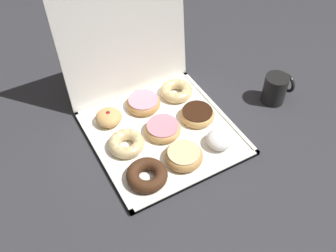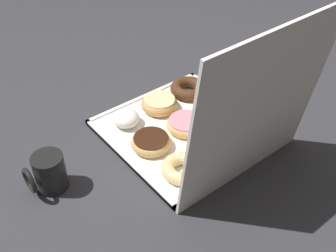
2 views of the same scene
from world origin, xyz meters
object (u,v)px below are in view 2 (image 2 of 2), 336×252
at_px(glazed_ring_donut_1, 160,103).
at_px(chocolate_frosted_donut_5, 152,143).
at_px(cruller_donut_3, 217,108).
at_px(coffee_mug, 48,172).
at_px(donut_box, 186,130).
at_px(pink_frosted_donut_7, 218,148).
at_px(powdered_filled_donut_2, 126,118).
at_px(pink_frosted_donut_4, 187,124).
at_px(cruller_donut_8, 182,168).
at_px(chocolate_cake_ring_donut_0, 188,89).
at_px(jelly_filled_donut_6, 248,127).

bearing_deg(glazed_ring_donut_1, chocolate_frosted_donut_5, 44.85).
xyz_separation_m(cruller_donut_3, coffee_mug, (0.54, -0.05, 0.02)).
bearing_deg(donut_box, pink_frosted_donut_7, 89.83).
height_order(pink_frosted_donut_7, coffee_mug, coffee_mug).
distance_m(powdered_filled_donut_2, chocolate_frosted_donut_5, 0.13).
bearing_deg(pink_frosted_donut_4, cruller_donut_3, 179.88).
bearing_deg(cruller_donut_3, cruller_donut_8, 27.45).
bearing_deg(pink_frosted_donut_4, glazed_ring_donut_1, -89.85).
bearing_deg(chocolate_frosted_donut_5, pink_frosted_donut_4, -179.27).
height_order(pink_frosted_donut_7, cruller_donut_8, cruller_donut_8).
bearing_deg(glazed_ring_donut_1, pink_frosted_donut_7, 89.19).
bearing_deg(donut_box, cruller_donut_3, 179.10).
bearing_deg(donut_box, pink_frosted_donut_4, 154.77).
height_order(donut_box, chocolate_cake_ring_donut_0, chocolate_cake_ring_donut_0).
xyz_separation_m(jelly_filled_donut_6, cruller_donut_8, (0.26, 0.01, -0.00)).
bearing_deg(chocolate_cake_ring_donut_0, jelly_filled_donut_6, 90.78).
xyz_separation_m(pink_frosted_donut_4, cruller_donut_8, (0.13, 0.13, 0.00)).
relative_size(chocolate_cake_ring_donut_0, coffee_mug, 1.17).
bearing_deg(jelly_filled_donut_6, coffee_mug, -17.57).
bearing_deg(chocolate_cake_ring_donut_0, glazed_ring_donut_1, 3.82).
relative_size(pink_frosted_donut_4, cruller_donut_8, 1.03).
distance_m(donut_box, pink_frosted_donut_4, 0.02).
xyz_separation_m(glazed_ring_donut_1, pink_frosted_donut_7, (0.00, 0.27, -0.00)).
relative_size(chocolate_cake_ring_donut_0, cruller_donut_8, 1.07).
distance_m(cruller_donut_3, pink_frosted_donut_7, 0.19).
distance_m(glazed_ring_donut_1, pink_frosted_donut_7, 0.27).
bearing_deg(cruller_donut_8, donut_box, -133.52).
relative_size(cruller_donut_3, cruller_donut_8, 1.00).
bearing_deg(chocolate_cake_ring_donut_0, donut_box, 47.09).
bearing_deg(glazed_ring_donut_1, jelly_filled_donut_6, 116.46).
bearing_deg(chocolate_frosted_donut_5, chocolate_cake_ring_donut_0, -151.33).
height_order(pink_frosted_donut_4, jelly_filled_donut_6, jelly_filled_donut_6).
xyz_separation_m(cruller_donut_3, cruller_donut_8, (0.26, 0.13, -0.00)).
bearing_deg(coffee_mug, donut_box, 173.75).
relative_size(chocolate_frosted_donut_5, pink_frosted_donut_7, 0.98).
distance_m(chocolate_cake_ring_donut_0, coffee_mug, 0.55).
bearing_deg(cruller_donut_8, glazed_ring_donut_1, -116.47).
bearing_deg(powdered_filled_donut_2, pink_frosted_donut_4, 134.98).
xyz_separation_m(cruller_donut_8, coffee_mug, (0.29, -0.18, 0.02)).
distance_m(pink_frosted_donut_4, chocolate_frosted_donut_5, 0.13).
distance_m(powdered_filled_donut_2, coffee_mug, 0.30).
height_order(chocolate_cake_ring_donut_0, pink_frosted_donut_7, chocolate_cake_ring_donut_0).
distance_m(powdered_filled_donut_2, cruller_donut_3, 0.29).
height_order(chocolate_cake_ring_donut_0, coffee_mug, coffee_mug).
bearing_deg(pink_frosted_donut_4, coffee_mug, -6.43).
bearing_deg(cruller_donut_3, pink_frosted_donut_7, 46.52).
distance_m(donut_box, powdered_filled_donut_2, 0.18).
relative_size(glazed_ring_donut_1, chocolate_frosted_donut_5, 1.02).
bearing_deg(powdered_filled_donut_2, cruller_donut_8, 90.03).
bearing_deg(chocolate_frosted_donut_5, donut_box, -178.48).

